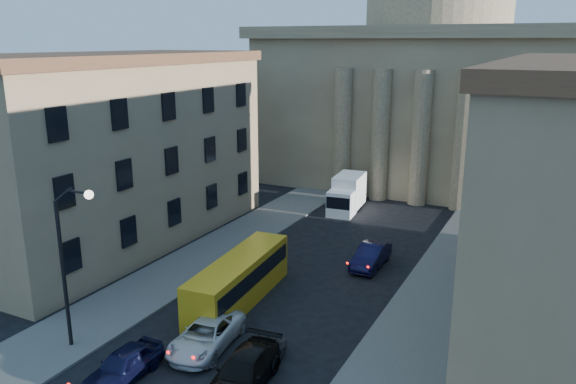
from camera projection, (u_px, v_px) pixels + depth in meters
name	position (u px, v px, depth m)	size (l,w,h in m)	color
sidewalk_left	(175.00, 274.00, 38.56)	(5.00, 60.00, 0.15)	#5A5852
sidewalk_right	(421.00, 329.00, 31.19)	(5.00, 60.00, 0.15)	#5A5852
church	(433.00, 74.00, 64.11)	(68.02, 28.76, 36.60)	brown
building_left	(114.00, 149.00, 43.78)	(11.60, 26.60, 14.70)	#9C7F5C
street_lamp	(69.00, 255.00, 27.91)	(2.62, 0.44, 8.83)	black
car_left_near	(124.00, 365.00, 26.53)	(1.78, 4.42, 1.51)	black
car_left_mid	(206.00, 335.00, 29.25)	(2.48, 5.38, 1.49)	silver
car_right_mid	(243.00, 372.00, 25.87)	(2.22, 5.46, 1.58)	black
car_right_far	(260.00, 354.00, 27.67)	(1.45, 3.61, 1.23)	#49494E
car_right_distant	(371.00, 256.00, 39.84)	(1.68, 4.81, 1.58)	black
city_bus	(239.00, 279.00, 34.27)	(3.09, 10.17, 2.82)	gold
box_truck	(347.00, 194.00, 52.95)	(2.91, 6.14, 3.26)	white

